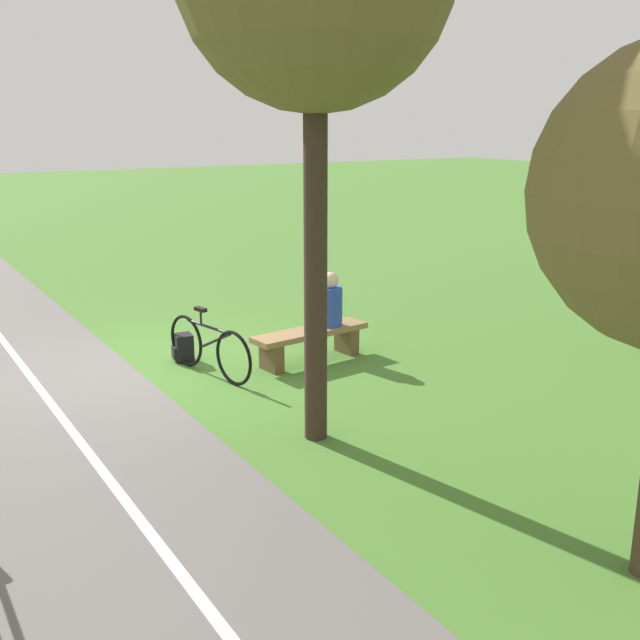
# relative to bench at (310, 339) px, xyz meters

# --- Properties ---
(ground_plane) EXTENTS (80.00, 80.00, 0.00)m
(ground_plane) POSITION_rel_bench_xyz_m (2.14, -0.79, -0.32)
(ground_plane) COLOR #477A2D
(paved_path) EXTENTS (4.08, 36.08, 0.02)m
(paved_path) POSITION_rel_bench_xyz_m (3.40, 3.21, -0.31)
(paved_path) COLOR #66605E
(paved_path) RESTS_ON ground_plane
(path_centre_line) EXTENTS (1.44, 31.98, 0.00)m
(path_centre_line) POSITION_rel_bench_xyz_m (3.40, 3.21, -0.30)
(path_centre_line) COLOR silver
(path_centre_line) RESTS_ON paved_path
(bench) EXTENTS (1.82, 0.68, 0.46)m
(bench) POSITION_rel_bench_xyz_m (0.00, 0.00, 0.00)
(bench) COLOR #937047
(bench) RESTS_ON ground_plane
(person_seated) EXTENTS (0.39, 0.39, 0.78)m
(person_seated) POSITION_rel_bench_xyz_m (-0.36, -0.05, 0.48)
(person_seated) COLOR #2847B7
(person_seated) RESTS_ON bench
(bicycle) EXTENTS (0.49, 1.75, 0.91)m
(bicycle) POSITION_rel_bench_xyz_m (1.47, -0.13, 0.06)
(bicycle) COLOR black
(bicycle) RESTS_ON ground_plane
(backpack) EXTENTS (0.30, 0.29, 0.39)m
(backpack) POSITION_rel_bench_xyz_m (1.57, -0.89, -0.13)
(backpack) COLOR black
(backpack) RESTS_ON ground_plane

